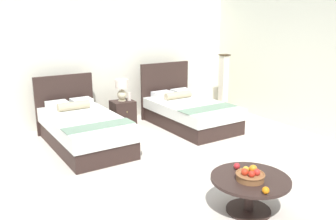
# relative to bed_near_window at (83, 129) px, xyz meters

# --- Properties ---
(ground_plane) EXTENTS (9.60, 9.39, 0.02)m
(ground_plane) POSITION_rel_bed_near_window_xyz_m (1.13, -1.54, -0.32)
(ground_plane) COLOR beige
(wall_back) EXTENTS (9.60, 0.12, 2.73)m
(wall_back) POSITION_rel_bed_near_window_xyz_m (1.13, 1.35, 1.05)
(wall_back) COLOR white
(wall_back) RESTS_ON ground
(wall_side_right) EXTENTS (0.12, 4.99, 2.73)m
(wall_side_right) POSITION_rel_bed_near_window_xyz_m (4.14, -1.14, 1.05)
(wall_side_right) COLOR white
(wall_side_right) RESTS_ON ground
(bed_near_window) EXTENTS (1.19, 2.18, 1.14)m
(bed_near_window) POSITION_rel_bed_near_window_xyz_m (0.00, 0.00, 0.00)
(bed_near_window) COLOR #31221E
(bed_near_window) RESTS_ON ground
(bed_near_corner) EXTENTS (1.27, 2.07, 1.24)m
(bed_near_corner) POSITION_rel_bed_near_window_xyz_m (2.26, 0.01, -0.01)
(bed_near_corner) COLOR #31221E
(bed_near_corner) RESTS_ON ground
(nightstand) EXTENTS (0.46, 0.42, 0.54)m
(nightstand) POSITION_rel_bed_near_window_xyz_m (1.08, 0.71, -0.04)
(nightstand) COLOR #31221E
(nightstand) RESTS_ON ground
(table_lamp) EXTENTS (0.27, 0.27, 0.45)m
(table_lamp) POSITION_rel_bed_near_window_xyz_m (1.08, 0.73, 0.50)
(table_lamp) COLOR beige
(table_lamp) RESTS_ON nightstand
(vase) EXTENTS (0.08, 0.08, 0.17)m
(vase) POSITION_rel_bed_near_window_xyz_m (1.22, 0.67, 0.32)
(vase) COLOR silver
(vase) RESTS_ON nightstand
(coffee_table) EXTENTS (0.92, 0.92, 0.43)m
(coffee_table) POSITION_rel_bed_near_window_xyz_m (0.95, -3.15, 0.01)
(coffee_table) COLOR #31221E
(coffee_table) RESTS_ON ground
(fruit_bowl) EXTENTS (0.33, 0.33, 0.16)m
(fruit_bowl) POSITION_rel_bed_near_window_xyz_m (0.90, -3.19, 0.18)
(fruit_bowl) COLOR brown
(fruit_bowl) RESTS_ON coffee_table
(loose_apple) EXTENTS (0.08, 0.08, 0.08)m
(loose_apple) POSITION_rel_bed_near_window_xyz_m (0.97, -2.89, 0.16)
(loose_apple) COLOR red
(loose_apple) RESTS_ON coffee_table
(loose_orange) EXTENTS (0.08, 0.08, 0.08)m
(loose_orange) POSITION_rel_bed_near_window_xyz_m (0.81, -3.51, 0.16)
(loose_orange) COLOR orange
(loose_orange) RESTS_ON coffee_table
(floor_lamp_corner) EXTENTS (0.21, 0.21, 1.36)m
(floor_lamp_corner) POSITION_rel_bed_near_window_xyz_m (3.74, 0.67, 0.37)
(floor_lamp_corner) COLOR #372715
(floor_lamp_corner) RESTS_ON ground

